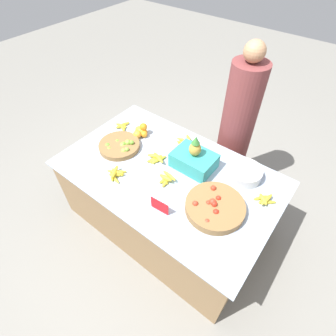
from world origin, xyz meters
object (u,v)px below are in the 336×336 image
(produce_crate, at_px, (194,159))
(metal_bowl, at_px, (244,173))
(price_sign, at_px, (160,206))
(vendor_person, at_px, (236,130))
(tomato_basket, at_px, (215,207))
(lime_bowl, at_px, (120,146))

(produce_crate, bearing_deg, metal_bowl, 21.06)
(price_sign, bearing_deg, vendor_person, 85.04)
(metal_bowl, distance_m, price_sign, 0.78)
(tomato_basket, bearing_deg, lime_bowl, 176.83)
(metal_bowl, xyz_separation_m, vendor_person, (-0.34, 0.50, -0.02))
(tomato_basket, relative_size, price_sign, 2.93)
(produce_crate, bearing_deg, vendor_person, 83.97)
(price_sign, distance_m, produce_crate, 0.55)
(lime_bowl, height_order, vendor_person, vendor_person)
(vendor_person, bearing_deg, tomato_basket, -71.57)
(produce_crate, distance_m, vendor_person, 0.66)
(lime_bowl, xyz_separation_m, produce_crate, (0.68, 0.22, 0.06))
(vendor_person, bearing_deg, lime_bowl, -130.53)
(produce_crate, height_order, vendor_person, vendor_person)
(price_sign, bearing_deg, metal_bowl, 59.25)
(lime_bowl, xyz_separation_m, vendor_person, (0.75, 0.88, -0.00))
(lime_bowl, height_order, tomato_basket, tomato_basket)
(price_sign, relative_size, vendor_person, 0.10)
(price_sign, xyz_separation_m, produce_crate, (-0.06, 0.54, 0.03))
(produce_crate, xyz_separation_m, vendor_person, (0.07, 0.66, -0.06))
(metal_bowl, bearing_deg, tomato_basket, -93.02)
(metal_bowl, relative_size, price_sign, 1.86)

